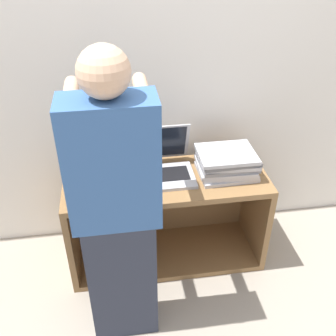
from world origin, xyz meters
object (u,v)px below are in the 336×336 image
(laptop_open, at_px, (165,165))
(person, at_px, (117,214))
(laptop_stack_left, at_px, (103,173))
(laptop_stack_right, at_px, (227,162))

(laptop_open, distance_m, person, 0.62)
(laptop_stack_left, xyz_separation_m, laptop_stack_right, (0.73, 0.00, 0.00))
(laptop_open, relative_size, laptop_stack_left, 1.00)
(laptop_open, xyz_separation_m, laptop_stack_right, (0.37, -0.06, 0.02))
(laptop_stack_left, bearing_deg, person, -82.35)
(laptop_stack_left, distance_m, person, 0.48)
(laptop_open, bearing_deg, laptop_stack_right, -8.74)
(laptop_open, height_order, laptop_stack_right, laptop_open)
(laptop_stack_right, bearing_deg, person, -144.54)
(laptop_stack_right, distance_m, person, 0.82)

